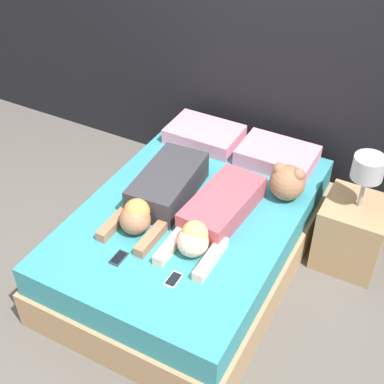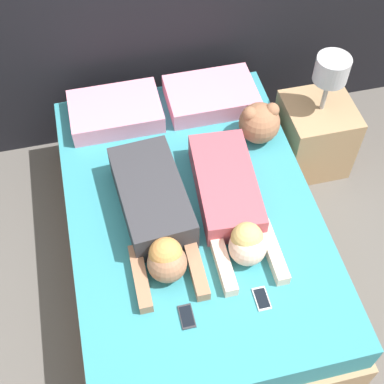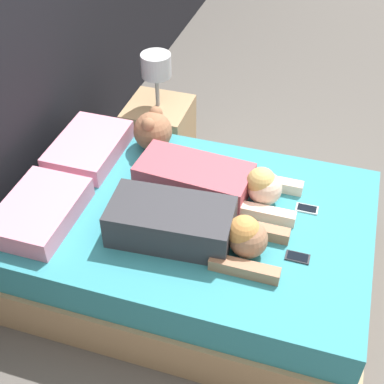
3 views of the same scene
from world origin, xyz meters
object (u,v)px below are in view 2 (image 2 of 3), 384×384
at_px(pillow_head_right, 211,96).
at_px(cell_phone_right, 262,299).
at_px(cell_phone_left, 187,316).
at_px(person_left, 156,214).
at_px(plush_toy, 259,122).
at_px(bed, 192,232).
at_px(pillow_head_left, 116,111).
at_px(nightstand, 315,131).
at_px(person_right, 232,203).

relative_size(pillow_head_right, cell_phone_right, 4.50).
bearing_deg(cell_phone_left, person_left, 94.14).
bearing_deg(cell_phone_right, plush_toy, 73.75).
height_order(cell_phone_left, cell_phone_right, same).
xyz_separation_m(person_left, cell_phone_left, (0.04, -0.58, -0.10)).
height_order(bed, cell_phone_right, cell_phone_right).
height_order(bed, pillow_head_right, pillow_head_right).
relative_size(cell_phone_left, plush_toy, 0.48).
distance_m(pillow_head_left, nightstand, 1.39).
distance_m(bed, nightstand, 1.18).
bearing_deg(pillow_head_left, plush_toy, -23.58).
xyz_separation_m(person_left, person_right, (0.43, -0.02, -0.02)).
xyz_separation_m(pillow_head_right, cell_phone_left, (-0.50, -1.45, -0.06)).
height_order(pillow_head_right, nightstand, nightstand).
height_order(pillow_head_left, plush_toy, plush_toy).
height_order(bed, person_left, person_left).
height_order(pillow_head_right, plush_toy, plush_toy).
relative_size(bed, plush_toy, 7.92).
bearing_deg(person_right, pillow_head_left, 120.72).
distance_m(cell_phone_left, nightstand, 1.73).
distance_m(bed, pillow_head_left, 0.93).
height_order(pillow_head_left, cell_phone_left, pillow_head_left).
bearing_deg(plush_toy, pillow_head_left, 156.42).
distance_m(pillow_head_right, plush_toy, 0.43).
distance_m(bed, person_left, 0.44).
bearing_deg(cell_phone_left, plush_toy, 56.78).
height_order(person_right, cell_phone_right, person_right).
relative_size(bed, nightstand, 2.25).
relative_size(pillow_head_right, person_right, 0.58).
distance_m(person_left, person_right, 0.43).
height_order(bed, person_right, person_right).
bearing_deg(person_right, person_left, 177.44).
height_order(person_right, plush_toy, plush_toy).
xyz_separation_m(cell_phone_right, nightstand, (0.81, 1.22, -0.23)).
relative_size(bed, pillow_head_left, 3.66).
bearing_deg(person_left, nightstand, 27.61).
bearing_deg(nightstand, pillow_head_left, 170.62).
height_order(person_left, nightstand, nightstand).
relative_size(person_left, plush_toy, 3.64).
bearing_deg(nightstand, bed, -150.21).
height_order(bed, plush_toy, plush_toy).
bearing_deg(pillow_head_left, pillow_head_right, 0.00).
height_order(person_left, cell_phone_left, person_left).
distance_m(pillow_head_left, plush_toy, 0.93).
bearing_deg(bed, plush_toy, 39.46).
distance_m(pillow_head_right, person_left, 1.03).
relative_size(person_right, cell_phone_left, 7.70).
bearing_deg(pillow_head_right, person_right, -96.91).
relative_size(bed, cell_phone_right, 16.50).
bearing_deg(bed, pillow_head_left, 111.56).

